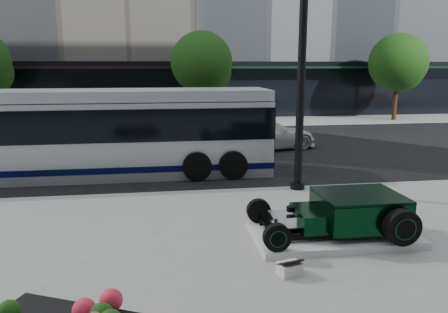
{
  "coord_description": "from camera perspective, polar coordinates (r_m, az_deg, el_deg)",
  "views": [
    {
      "loc": [
        -1.67,
        -14.38,
        3.73
      ],
      "look_at": [
        0.11,
        -2.42,
        1.2
      ],
      "focal_mm": 35.0,
      "sensor_mm": 36.0,
      "label": 1
    }
  ],
  "objects": [
    {
      "name": "ground",
      "position": [
        14.95,
        -1.77,
        -2.64
      ],
      "size": [
        120.0,
        120.0,
        0.0
      ],
      "primitive_type": "plane",
      "color": "black",
      "rests_on": "ground"
    },
    {
      "name": "sidewalk_far",
      "position": [
        28.67,
        -5.05,
        4.42
      ],
      "size": [
        70.0,
        4.0,
        0.12
      ],
      "primitive_type": "cube",
      "color": "gray",
      "rests_on": "ground"
    },
    {
      "name": "street_trees",
      "position": [
        27.6,
        -2.64,
        11.88
      ],
      "size": [
        29.8,
        3.8,
        5.7
      ],
      "color": "black",
      "rests_on": "sidewalk_far"
    },
    {
      "name": "display_plinth",
      "position": [
        9.72,
        14.04,
        -9.88
      ],
      "size": [
        3.4,
        1.8,
        0.15
      ],
      "primitive_type": "cube",
      "color": "silver",
      "rests_on": "sidewalk_near"
    },
    {
      "name": "hot_rod",
      "position": [
        9.68,
        16.03,
        -6.92
      ],
      "size": [
        3.22,
        2.0,
        0.81
      ],
      "color": "black",
      "rests_on": "display_plinth"
    },
    {
      "name": "info_plaque",
      "position": [
        7.98,
        8.6,
        -14.21
      ],
      "size": [
        0.46,
        0.39,
        0.31
      ],
      "color": "silver",
      "rests_on": "sidewalk_near"
    },
    {
      "name": "lamppost",
      "position": [
        12.75,
        10.1,
        11.4
      ],
      "size": [
        0.42,
        0.42,
        7.7
      ],
      "color": "black",
      "rests_on": "sidewalk_near"
    },
    {
      "name": "transit_bus",
      "position": [
        15.55,
        -16.55,
        3.03
      ],
      "size": [
        12.12,
        2.88,
        2.92
      ],
      "color": "silver",
      "rests_on": "ground"
    },
    {
      "name": "white_sedan",
      "position": [
        19.81,
        5.4,
        2.93
      ],
      "size": [
        5.08,
        3.08,
        1.38
      ],
      "primitive_type": "imported",
      "rotation": [
        0.0,
        0.0,
        1.83
      ],
      "color": "silver",
      "rests_on": "ground"
    }
  ]
}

